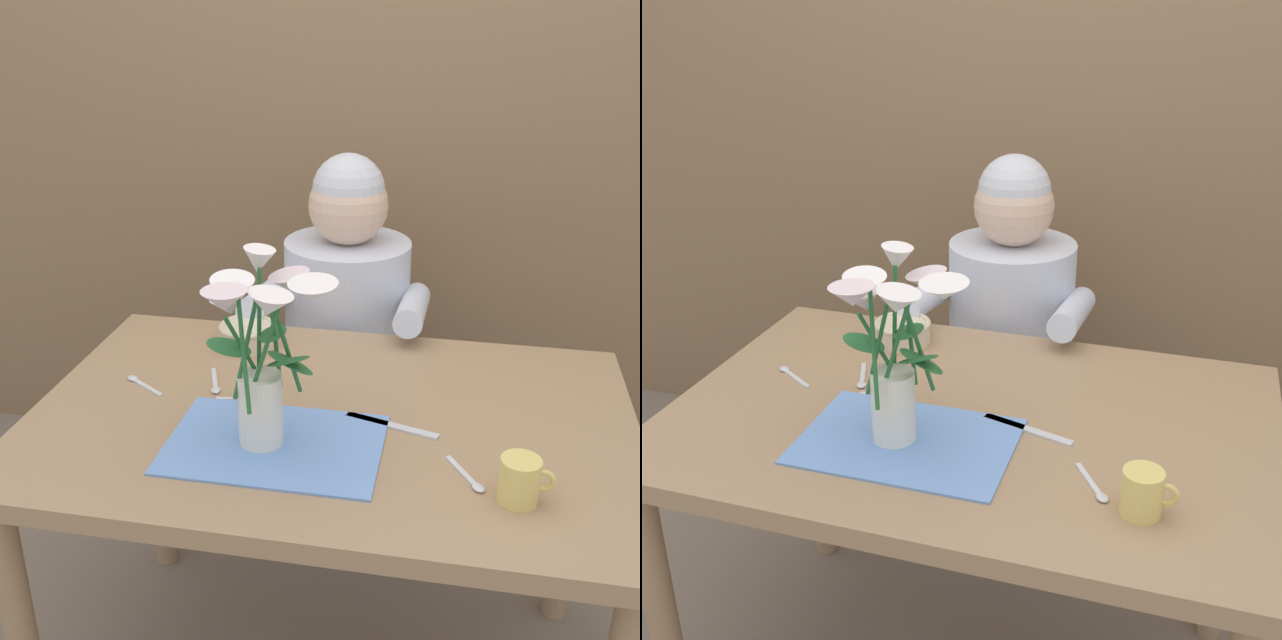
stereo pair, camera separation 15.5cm
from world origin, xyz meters
TOP-DOWN VIEW (x-y plane):
  - wood_panel_backdrop at (0.00, 1.05)m, footprint 4.00×0.10m
  - dining_table at (0.00, 0.00)m, footprint 1.20×0.80m
  - seated_person at (-0.07, 0.62)m, footprint 0.45×0.47m
  - striped_placemat at (-0.08, -0.14)m, footprint 0.40×0.28m
  - flower_vase at (-0.10, -0.13)m, footprint 0.26×0.28m
  - ceramic_bowl at (-0.25, 0.27)m, footprint 0.14×0.14m
  - dinner_knife at (0.13, -0.03)m, footprint 0.19×0.07m
  - ceramic_mug at (0.36, -0.22)m, footprint 0.09×0.07m
  - spoon_0 at (0.28, -0.18)m, footprint 0.08×0.11m
  - spoon_1 at (-0.43, 0.04)m, footprint 0.11×0.08m
  - spoon_2 at (-0.17, 0.02)m, footprint 0.12×0.03m
  - spoon_3 at (-0.26, 0.06)m, footprint 0.06×0.12m

SIDE VIEW (x-z plane):
  - seated_person at x=-0.07m, z-range 0.00..1.13m
  - dining_table at x=0.00m, z-range 0.27..1.01m
  - striped_placemat at x=-0.08m, z-range 0.74..0.74m
  - dinner_knife at x=0.13m, z-range 0.74..0.74m
  - spoon_0 at x=0.28m, z-range 0.74..0.75m
  - spoon_1 at x=-0.43m, z-range 0.74..0.75m
  - spoon_2 at x=-0.17m, z-range 0.74..0.75m
  - spoon_3 at x=-0.26m, z-range 0.74..0.75m
  - ceramic_bowl at x=-0.25m, z-range 0.74..0.80m
  - ceramic_mug at x=0.36m, z-range 0.74..0.82m
  - flower_vase at x=-0.10m, z-range 0.77..1.13m
  - wood_panel_backdrop at x=0.00m, z-range 0.00..2.50m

